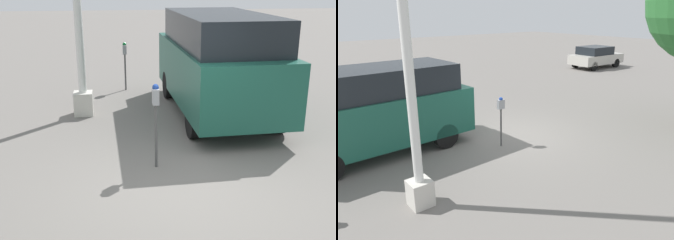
% 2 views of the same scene
% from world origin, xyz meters
% --- Properties ---
extents(ground_plane, '(80.00, 80.00, 0.00)m').
position_xyz_m(ground_plane, '(0.00, 0.00, 0.00)').
color(ground_plane, slate).
extents(parking_meter_near, '(0.20, 0.12, 1.47)m').
position_xyz_m(parking_meter_near, '(0.71, 0.39, 1.08)').
color(parking_meter_near, '#4C4C4C').
rests_on(parking_meter_near, ground).
extents(parking_meter_far, '(0.20, 0.12, 1.39)m').
position_xyz_m(parking_meter_far, '(6.16, 0.67, 1.02)').
color(parking_meter_far, '#4C4C4C').
rests_on(parking_meter_far, ground).
extents(lamp_post, '(0.44, 0.44, 6.48)m').
position_xyz_m(lamp_post, '(3.90, 1.77, 2.38)').
color(lamp_post, beige).
rests_on(lamp_post, ground).
extents(parked_van, '(5.07, 2.15, 2.37)m').
position_xyz_m(parked_van, '(3.56, -1.38, 1.27)').
color(parked_van, '#195142').
rests_on(parked_van, ground).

